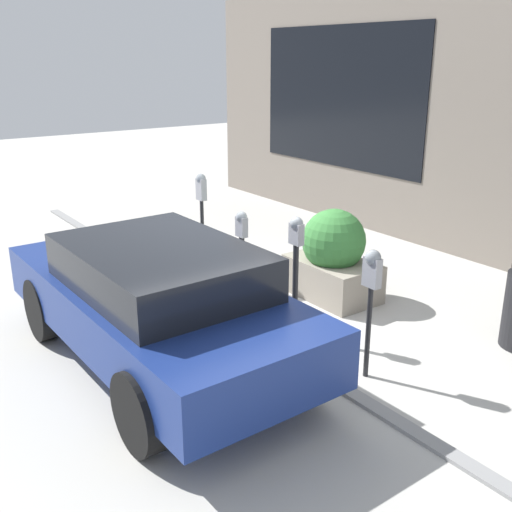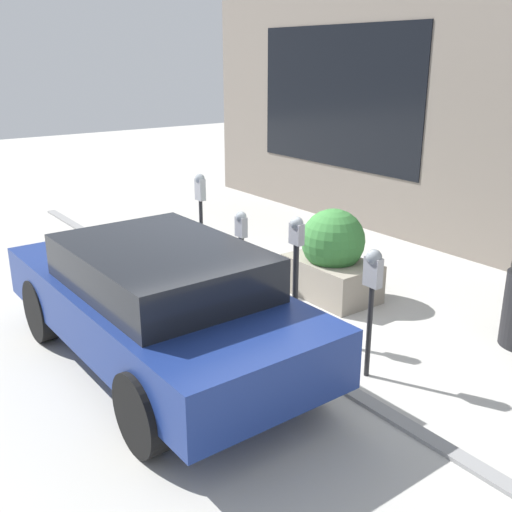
{
  "view_description": "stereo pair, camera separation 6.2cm",
  "coord_description": "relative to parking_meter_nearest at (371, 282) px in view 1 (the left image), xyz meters",
  "views": [
    {
      "loc": [
        -5.51,
        3.87,
        3.19
      ],
      "look_at": [
        0.0,
        -0.1,
        0.91
      ],
      "focal_mm": 42.0,
      "sensor_mm": 36.0,
      "label": 1
    },
    {
      "loc": [
        -5.47,
        3.92,
        3.19
      ],
      "look_at": [
        0.0,
        -0.1,
        0.91
      ],
      "focal_mm": 42.0,
      "sensor_mm": 36.0,
      "label": 2
    }
  ],
  "objects": [
    {
      "name": "planter_box",
      "position": [
        1.83,
        -1.2,
        -0.49
      ],
      "size": [
        1.26,
        0.87,
        1.24
      ],
      "color": "gray",
      "rests_on": "ground_plane"
    },
    {
      "name": "parking_meter_fourth",
      "position": [
        3.38,
        -0.06,
        0.12
      ],
      "size": [
        0.16,
        0.14,
        1.61
      ],
      "color": "#232326",
      "rests_on": "ground_plane"
    },
    {
      "name": "parked_car_front",
      "position": [
        1.51,
        1.63,
        -0.3
      ],
      "size": [
        4.28,
        1.85,
        1.38
      ],
      "rotation": [
        0.0,
        0.0,
        0.02
      ],
      "color": "navy",
      "rests_on": "ground_plane"
    },
    {
      "name": "parking_meter_second",
      "position": [
        1.17,
        0.01,
        -0.04
      ],
      "size": [
        0.18,
        0.15,
        1.47
      ],
      "color": "#232326",
      "rests_on": "ground_plane"
    },
    {
      "name": "building_facade",
      "position": [
        1.68,
        -4.16,
        1.16
      ],
      "size": [
        14.37,
        0.17,
        4.41
      ],
      "color": "slate",
      "rests_on": "ground_plane"
    },
    {
      "name": "ground_plane",
      "position": [
        1.68,
        0.31,
        -1.05
      ],
      "size": [
        40.0,
        40.0,
        0.0
      ],
      "primitive_type": "plane",
      "color": "beige"
    },
    {
      "name": "parking_meter_nearest",
      "position": [
        0.0,
        0.0,
        0.0
      ],
      "size": [
        0.19,
        0.16,
        1.39
      ],
      "color": "#232326",
      "rests_on": "ground_plane"
    },
    {
      "name": "curb_strip",
      "position": [
        1.68,
        0.39,
        -1.03
      ],
      "size": [
        14.37,
        0.16,
        0.04
      ],
      "color": "gray",
      "rests_on": "ground_plane"
    },
    {
      "name": "parking_meter_middle",
      "position": [
        2.3,
        -0.01,
        -0.19
      ],
      "size": [
        0.17,
        0.14,
        1.3
      ],
      "color": "#232326",
      "rests_on": "ground_plane"
    }
  ]
}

